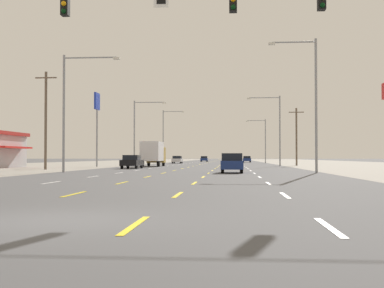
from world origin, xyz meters
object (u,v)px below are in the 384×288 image
Objects in this scene: sedan_far_left_far at (177,160)px; sedan_far_right_farther at (247,159)px; sedan_far_left_near at (132,162)px; streetlight_right_row_2 at (263,138)px; sedan_inner_right_midfar at (232,160)px; sedan_inner_left_farthest at (204,159)px; hatchback_inner_right_nearest at (232,163)px; box_truck_far_left_mid at (153,153)px; pole_sign_left_row_1 at (97,110)px; streetlight_right_row_1 at (276,125)px; streetlight_left_row_2 at (165,133)px; streetlight_left_row_0 at (70,103)px; streetlight_right_row_0 at (312,96)px; streetlight_left_row_1 at (138,127)px.

sedan_far_left_far and sedan_far_right_farther have the same top height.
streetlight_right_row_2 reaches higher than sedan_far_left_near.
sedan_inner_right_midfar and sedan_inner_left_farthest have the same top height.
hatchback_inner_right_nearest is 0.54× the size of box_truck_far_left_mid.
box_truck_far_left_mid is 0.75× the size of pole_sign_left_row_1.
streetlight_right_row_1 is (2.64, -47.66, 4.92)m from sedan_far_right_farther.
sedan_far_left_far is 6.42m from streetlight_left_row_2.
streetlight_left_row_2 is at bearing 90.09° from streetlight_left_row_0.
sedan_inner_right_midfar is 0.42× the size of streetlight_left_row_2.
hatchback_inner_right_nearest reaches higher than sedan_far_left_far.
box_truck_far_left_mid is 0.68× the size of streetlight_left_row_2.
sedan_far_left_near is at bearing -102.57° from sedan_far_right_farther.
box_truck_far_left_mid is 1.60× the size of sedan_far_right_farther.
sedan_far_left_near is 38.91m from sedan_inner_right_midfar.
hatchback_inner_right_nearest is 0.87× the size of sedan_far_right_farther.
streetlight_left_row_0 is at bearing -104.34° from sedan_inner_right_midfar.
streetlight_right_row_0 is 1.00× the size of streetlight_left_row_2.
sedan_inner_right_midfar is 1.00× the size of sedan_far_left_far.
streetlight_right_row_1 is (16.51, 4.03, 3.84)m from box_truck_far_left_mid.
hatchback_inner_right_nearest reaches higher than sedan_inner_left_farthest.
sedan_far_right_farther is at bearing -53.96° from sedan_inner_left_farthest.
sedan_far_left_near is 0.47× the size of streetlight_left_row_0.
streetlight_right_row_0 reaches higher than box_truck_far_left_mid.
box_truck_far_left_mid is at bearing 15.37° from pole_sign_left_row_1.
streetlight_left_row_0 is 1.11× the size of streetlight_right_row_2.
hatchback_inner_right_nearest is at bearing -77.67° from streetlight_left_row_2.
streetlight_right_row_2 is at bearing 69.95° from sedan_far_left_near.
box_truck_far_left_mid is 0.68× the size of streetlight_right_row_0.
streetlight_left_row_2 reaches higher than streetlight_right_row_2.
pole_sign_left_row_1 is at bearing -165.79° from streetlight_right_row_1.
streetlight_left_row_1 reaches higher than streetlight_right_row_2.
hatchback_inner_right_nearest is 61.18m from streetlight_right_row_2.
streetlight_right_row_1 is at bearing 14.21° from pole_sign_left_row_1.
sedan_far_right_farther is at bearing 68.68° from pole_sign_left_row_1.
streetlight_right_row_2 is (0.08, 30.22, -0.61)m from streetlight_right_row_1.
streetlight_left_row_2 reaches higher than pole_sign_left_row_1.
streetlight_right_row_2 is (13.38, -32.09, 4.31)m from sedan_inner_left_farthest.
box_truck_far_left_mid is (-10.40, 26.46, 1.05)m from hatchback_inner_right_nearest.
hatchback_inner_right_nearest is 31.48m from streetlight_right_row_1.
sedan_far_left_near is 1.00× the size of sedan_inner_left_farthest.
box_truck_far_left_mid is 0.83× the size of streetlight_right_row_2.
sedan_inner_left_farthest is at bearing 87.38° from sedan_far_left_near.
box_truck_far_left_mid is at bearing -89.64° from sedan_far_left_far.
sedan_far_left_near is 0.49× the size of streetlight_left_row_1.
sedan_far_left_far is 28.41m from streetlight_left_row_1.
streetlight_right_row_2 reaches higher than sedan_inner_left_farthest.
streetlight_left_row_1 is (-5.99, -62.31, 4.65)m from sedan_inner_left_farthest.
streetlight_left_row_0 is at bearing -102.07° from sedan_far_right_farther.
streetlight_left_row_2 reaches higher than streetlight_left_row_1.
box_truck_far_left_mid is 27.20m from sedan_inner_right_midfar.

